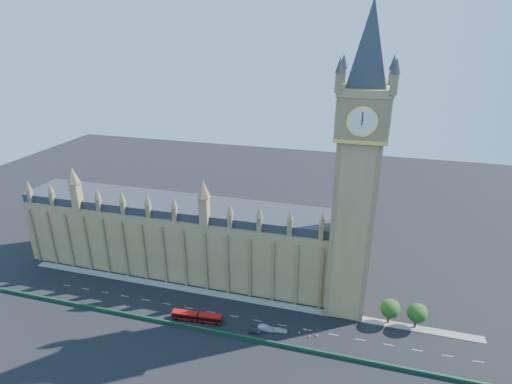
% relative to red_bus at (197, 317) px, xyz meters
% --- Properties ---
extents(ground, '(400.00, 400.00, 0.00)m').
position_rel_red_bus_xyz_m(ground, '(6.69, 5.01, -1.44)').
color(ground, black).
rests_on(ground, ground).
extents(palace_westminster, '(120.00, 20.00, 28.00)m').
position_rel_red_bus_xyz_m(palace_westminster, '(-18.31, 27.01, 12.42)').
color(palace_westminster, '#99764A').
rests_on(palace_westminster, ground).
extents(elizabeth_tower, '(20.59, 20.59, 105.00)m').
position_rel_red_bus_xyz_m(elizabeth_tower, '(44.69, 19.00, 53.11)').
color(elizabeth_tower, '#99764A').
rests_on(elizabeth_tower, ground).
extents(bridge_parapet, '(160.00, 0.60, 1.20)m').
position_rel_red_bus_xyz_m(bridge_parapet, '(6.69, -3.99, -0.84)').
color(bridge_parapet, '#1E4C2D').
rests_on(bridge_parapet, ground).
extents(kerb_north, '(160.00, 3.00, 0.16)m').
position_rel_red_bus_xyz_m(kerb_north, '(6.69, 14.51, -1.36)').
color(kerb_north, gray).
rests_on(kerb_north, ground).
extents(tree_east_near, '(6.00, 6.00, 8.50)m').
position_rel_red_bus_xyz_m(tree_east_near, '(58.92, 15.09, 4.20)').
color(tree_east_near, '#382619').
rests_on(tree_east_near, ground).
extents(tree_east_far, '(6.00, 6.00, 8.50)m').
position_rel_red_bus_xyz_m(tree_east_far, '(66.92, 15.09, 4.20)').
color(tree_east_far, '#382619').
rests_on(tree_east_far, ground).
extents(red_bus, '(16.28, 3.80, 2.74)m').
position_rel_red_bus_xyz_m(red_bus, '(0.00, 0.00, 0.00)').
color(red_bus, '#B7110C').
rests_on(red_bus, ground).
extents(car_grey, '(4.14, 1.89, 1.38)m').
position_rel_red_bus_xyz_m(car_grey, '(19.31, -0.48, -0.76)').
color(car_grey, '#45484E').
rests_on(car_grey, ground).
extents(car_silver, '(5.03, 1.82, 1.65)m').
position_rel_red_bus_xyz_m(car_silver, '(22.25, 1.41, -0.62)').
color(car_silver, '#9B9EA2').
rests_on(car_silver, ground).
extents(car_white, '(4.71, 2.35, 1.31)m').
position_rel_red_bus_xyz_m(car_white, '(26.70, 1.82, -0.79)').
color(car_white, silver).
rests_on(car_white, ground).
extents(cone_a, '(0.61, 0.61, 0.80)m').
position_rel_red_bus_xyz_m(cone_a, '(32.53, 2.61, -1.05)').
color(cone_a, black).
rests_on(cone_a, ground).
extents(cone_b, '(0.65, 0.65, 0.79)m').
position_rel_red_bus_xyz_m(cone_b, '(37.86, 2.86, -1.06)').
color(cone_b, black).
rests_on(cone_b, ground).
extents(cone_c, '(0.53, 0.53, 0.67)m').
position_rel_red_bus_xyz_m(cone_c, '(35.64, 2.01, -1.12)').
color(cone_c, black).
rests_on(cone_c, ground).
extents(cone_d, '(0.64, 0.64, 0.79)m').
position_rel_red_bus_xyz_m(cone_d, '(33.96, 4.51, -1.05)').
color(cone_d, black).
rests_on(cone_d, ground).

